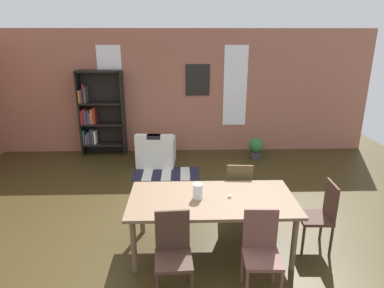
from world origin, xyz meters
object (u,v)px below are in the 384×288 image
vase_on_table (198,191)px  armchair_white (156,152)px  dining_chair_near_left (173,251)px  potted_plant_by_shelf (256,148)px  dining_chair_near_right (261,250)px  dining_chair_far_right (238,189)px  dining_table (212,203)px  dining_chair_head_right (321,214)px  bookshelf_tall (98,114)px

vase_on_table → armchair_white: bearing=103.7°
dining_chair_near_left → vase_on_table: bearing=68.2°
dining_chair_near_left → potted_plant_by_shelf: 4.58m
dining_chair_near_right → dining_chair_far_right: size_ratio=1.00×
armchair_white → dining_chair_near_left: bearing=-83.2°
potted_plant_by_shelf → dining_chair_far_right: bearing=-107.6°
dining_table → potted_plant_by_shelf: dining_table is taller
dining_chair_head_right → vase_on_table: bearing=179.9°
dining_table → dining_chair_near_left: dining_chair_near_left is taller
dining_chair_near_left → bookshelf_tall: 5.00m
potted_plant_by_shelf → dining_chair_head_right: bearing=-88.2°
dining_table → dining_chair_far_right: size_ratio=2.24×
bookshelf_tall → potted_plant_by_shelf: (3.65, -0.43, -0.72)m
dining_chair_near_right → bookshelf_tall: size_ratio=0.48×
dining_chair_head_right → dining_chair_far_right: (-0.96, 0.76, 0.00)m
dining_chair_far_right → armchair_white: (-1.42, 2.41, -0.23)m
vase_on_table → armchair_white: size_ratio=0.23×
dining_table → potted_plant_by_shelf: size_ratio=4.35×
bookshelf_tall → dining_chair_head_right: bearing=-45.9°
bookshelf_tall → potted_plant_by_shelf: 3.74m
dining_chair_near_right → armchair_white: 4.18m
vase_on_table → dining_chair_near_left: vase_on_table is taller
dining_table → bookshelf_tall: (-2.32, 3.87, 0.29)m
dining_table → dining_chair_near_left: 0.91m
potted_plant_by_shelf → dining_chair_near_right: bearing=-101.4°
dining_table → armchair_white: 3.33m
vase_on_table → dining_chair_near_left: size_ratio=0.21×
vase_on_table → dining_chair_head_right: size_ratio=0.21×
dining_chair_far_right → potted_plant_by_shelf: (0.85, 2.69, -0.26)m
dining_chair_far_right → armchair_white: dining_chair_far_right is taller
dining_chair_near_right → bookshelf_tall: 5.42m
dining_chair_near_right → dining_chair_far_right: 1.51m
dining_table → dining_chair_head_right: dining_chair_head_right is taller
dining_table → armchair_white: (-0.95, 3.16, -0.41)m
dining_table → potted_plant_by_shelf: (1.33, 3.44, -0.43)m
dining_table → bookshelf_tall: size_ratio=1.07×
dining_chair_near_left → dining_chair_near_right: bearing=0.0°
dining_chair_near_right → bookshelf_tall: (-2.80, 4.62, 0.46)m
vase_on_table → dining_chair_head_right: bearing=-0.1°
dining_chair_head_right → dining_chair_near_right: (-0.95, -0.75, 0.00)m
dining_chair_head_right → dining_chair_near_left: same height
bookshelf_tall → armchair_white: bearing=-27.2°
bookshelf_tall → dining_chair_near_left: bearing=-68.3°
dining_table → dining_chair_head_right: (1.44, -0.00, -0.18)m
dining_chair_head_right → bookshelf_tall: (-3.76, 3.87, 0.46)m
dining_chair_head_right → bookshelf_tall: 5.42m
dining_chair_head_right → bookshelf_tall: bearing=134.1°
potted_plant_by_shelf → dining_chair_near_left: bearing=-113.3°
dining_chair_near_right → potted_plant_by_shelf: 4.29m
vase_on_table → dining_table: bearing=0.0°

